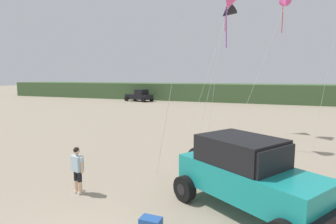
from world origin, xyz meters
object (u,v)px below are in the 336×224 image
at_px(kite_pink_ribbon, 285,4).
at_px(jeep, 247,174).
at_px(kite_orange_streamer, 227,12).
at_px(person_watching, 77,168).
at_px(distant_pickup, 140,96).
at_px(kite_black_sled, 230,2).

bearing_deg(kite_pink_ribbon, jeep, -94.32).
relative_size(jeep, kite_pink_ribbon, 0.53).
xyz_separation_m(jeep, kite_pink_ribbon, (0.94, 12.50, 7.67)).
bearing_deg(kite_orange_streamer, person_watching, -101.55).
height_order(distant_pickup, kite_pink_ribbon, kite_pink_ribbon).
bearing_deg(distant_pickup, kite_black_sled, -53.54).
bearing_deg(jeep, kite_black_sled, 104.30).
relative_size(kite_orange_streamer, kite_black_sled, 1.08).
distance_m(kite_orange_streamer, kite_black_sled, 5.13).
bearing_deg(kite_black_sled, distant_pickup, 126.46).
relative_size(jeep, distant_pickup, 1.01).
xyz_separation_m(distant_pickup, kite_pink_ribbon, (21.43, -20.15, 7.93)).
bearing_deg(distant_pickup, person_watching, -66.01).
bearing_deg(kite_black_sled, kite_orange_streamer, 101.03).
height_order(jeep, kite_pink_ribbon, kite_pink_ribbon).
xyz_separation_m(person_watching, kite_black_sled, (3.69, 8.31, 7.15)).
xyz_separation_m(distant_pickup, kite_black_sled, (18.57, -25.14, 7.15)).
bearing_deg(kite_orange_streamer, distant_pickup, 131.15).
relative_size(person_watching, kite_pink_ribbon, 0.18).
distance_m(person_watching, distant_pickup, 36.60).
bearing_deg(kite_black_sled, person_watching, -113.97).
xyz_separation_m(person_watching, distant_pickup, (-14.88, 33.44, 0.00)).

